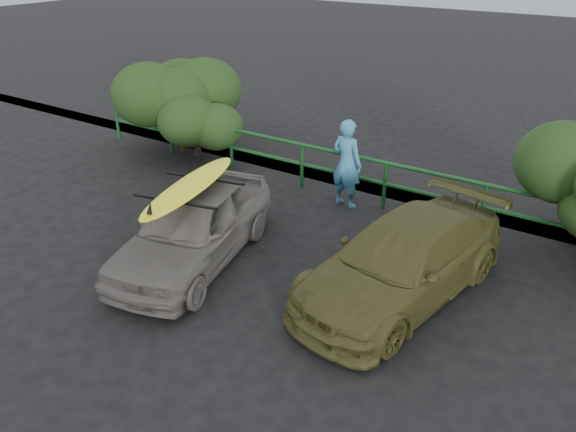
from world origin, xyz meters
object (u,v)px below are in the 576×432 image
at_px(sedan, 194,226).
at_px(surfboard, 190,186).
at_px(guardrail, 342,175).
at_px(man, 347,164).
at_px(olive_vehicle, 402,261).

height_order(sedan, surfboard, surfboard).
relative_size(guardrail, surfboard, 4.98).
bearing_deg(man, surfboard, 79.22).
relative_size(sedan, man, 2.07).
bearing_deg(guardrail, sedan, -102.94).
distance_m(guardrail, surfboard, 3.91).
height_order(man, surfboard, man).
relative_size(guardrail, sedan, 3.61).
bearing_deg(surfboard, olive_vehicle, 3.64).
bearing_deg(sedan, guardrail, 64.48).
height_order(olive_vehicle, surfboard, surfboard).
xyz_separation_m(sedan, olive_vehicle, (3.39, 0.99, -0.05)).
bearing_deg(olive_vehicle, surfboard, -152.96).
distance_m(sedan, surfboard, 0.75).
height_order(guardrail, man, man).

